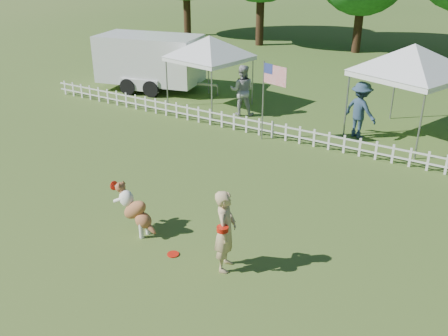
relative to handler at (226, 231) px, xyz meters
name	(u,v)px	position (x,y,z in m)	size (l,w,h in m)	color
ground	(159,240)	(-1.78, 0.09, -0.87)	(120.00, 120.00, 0.00)	#2C531A
picket_fence	(293,134)	(-1.78, 7.09, -0.57)	(22.00, 0.08, 0.60)	silver
handler	(226,231)	(0.00, 0.00, 0.00)	(0.63, 0.42, 1.74)	tan
dog	(136,210)	(-2.42, 0.08, -0.29)	(1.12, 0.37, 1.16)	brown
frisbee_on_turf	(173,254)	(-1.18, -0.20, -0.86)	(0.25, 0.25, 0.02)	red
canopy_tent_left	(210,72)	(-6.35, 9.10, 0.49)	(2.62, 2.62, 2.71)	white
canopy_tent_right	(408,93)	(1.15, 9.52, 0.66)	(2.96, 2.96, 3.06)	white
cargo_trailer	(150,62)	(-9.91, 9.73, 0.35)	(5.52, 2.43, 2.43)	silver
flag_pole	(263,101)	(-2.78, 6.82, 0.45)	(1.01, 0.11, 2.63)	gray
spectator_a	(242,90)	(-4.65, 8.72, 0.09)	(0.93, 0.72, 1.91)	#A2A2A7
spectator_b	(360,110)	(-0.12, 8.73, 0.08)	(1.23, 0.71, 1.90)	#273B53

